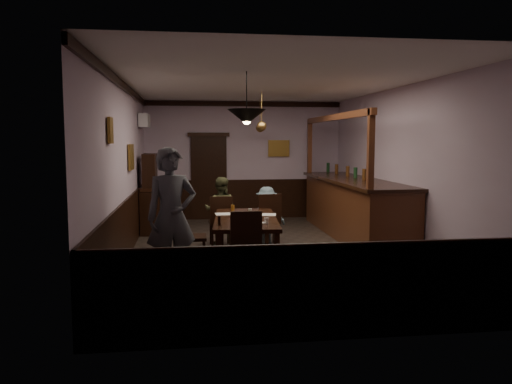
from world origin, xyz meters
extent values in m
cube|color=#2D2621|center=(0.00, 0.00, -0.01)|extent=(5.00, 8.00, 0.01)
cube|color=white|center=(0.00, 0.00, 3.00)|extent=(5.00, 8.00, 0.01)
cube|color=#BCA2BA|center=(0.00, 4.00, 1.50)|extent=(5.00, 0.01, 3.00)
cube|color=#BCA2BA|center=(0.00, -4.00, 1.50)|extent=(5.00, 0.01, 3.00)
cube|color=#BCA2BA|center=(-2.50, 0.00, 1.50)|extent=(0.01, 8.00, 3.00)
cube|color=#BCA2BA|center=(2.50, 0.00, 1.50)|extent=(0.01, 8.00, 3.00)
cube|color=black|center=(-0.49, -0.68, 0.72)|extent=(1.19, 2.28, 0.06)
cube|color=black|center=(-0.99, -1.66, 0.34)|extent=(0.07, 0.07, 0.69)
cube|color=black|center=(-0.16, -1.74, 0.34)|extent=(0.07, 0.07, 0.69)
cube|color=black|center=(-0.82, 0.37, 0.34)|extent=(0.07, 0.07, 0.69)
cube|color=black|center=(0.02, 0.30, 0.34)|extent=(0.07, 0.07, 0.69)
cube|color=black|center=(-0.82, 0.70, 0.45)|extent=(0.44, 0.44, 0.05)
cube|color=black|center=(-0.81, 0.51, 0.72)|extent=(0.42, 0.06, 0.50)
cube|color=black|center=(-0.66, 0.88, 0.21)|extent=(0.04, 0.04, 0.43)
cube|color=black|center=(-0.99, 0.86, 0.21)|extent=(0.04, 0.04, 0.43)
cube|color=black|center=(-0.64, 0.54, 0.21)|extent=(0.04, 0.04, 0.43)
cube|color=black|center=(-0.98, 0.52, 0.21)|extent=(0.04, 0.04, 0.43)
cube|color=black|center=(0.08, 0.62, 0.47)|extent=(0.48, 0.48, 0.05)
cube|color=black|center=(0.10, 0.43, 0.75)|extent=(0.44, 0.09, 0.52)
cube|color=black|center=(0.24, 0.82, 0.22)|extent=(0.04, 0.04, 0.45)
cube|color=black|center=(-0.11, 0.78, 0.22)|extent=(0.04, 0.04, 0.45)
cube|color=black|center=(0.28, 0.47, 0.22)|extent=(0.04, 0.04, 0.45)
cube|color=black|center=(-0.08, 0.43, 0.22)|extent=(0.04, 0.04, 0.45)
cube|color=black|center=(-0.61, -2.08, 0.48)|extent=(0.45, 0.45, 0.05)
cube|color=black|center=(-0.61, -1.88, 0.76)|extent=(0.45, 0.05, 0.53)
cube|color=black|center=(-0.79, -2.26, 0.23)|extent=(0.04, 0.04, 0.46)
cube|color=black|center=(-0.43, -2.26, 0.23)|extent=(0.04, 0.04, 0.46)
cube|color=black|center=(-0.79, -1.90, 0.23)|extent=(0.04, 0.04, 0.46)
cube|color=black|center=(-0.43, -1.90, 0.23)|extent=(0.04, 0.04, 0.46)
cube|color=black|center=(-1.35, -0.81, 0.47)|extent=(0.44, 0.44, 0.05)
cube|color=black|center=(-1.55, -0.81, 0.74)|extent=(0.05, 0.43, 0.52)
cube|color=black|center=(-1.18, -0.99, 0.22)|extent=(0.04, 0.04, 0.44)
cube|color=black|center=(-1.17, -0.64, 0.22)|extent=(0.04, 0.04, 0.44)
cube|color=black|center=(-1.53, -0.98, 0.22)|extent=(0.04, 0.04, 0.44)
cube|color=black|center=(-1.52, -0.63, 0.22)|extent=(0.04, 0.04, 0.44)
imported|color=#4E5159|center=(-1.64, -1.84, 0.96)|extent=(0.80, 0.63, 1.92)
imported|color=#44462A|center=(-0.80, 0.90, 0.65)|extent=(0.73, 0.63, 1.31)
imported|color=slate|center=(0.10, 0.82, 0.56)|extent=(0.75, 0.46, 1.11)
cube|color=silver|center=(-0.75, -0.26, 0.75)|extent=(0.44, 0.32, 0.01)
cube|color=silver|center=(-0.15, -0.42, 0.75)|extent=(0.47, 0.37, 0.01)
cube|color=#E7E255|center=(-0.59, -0.96, 0.75)|extent=(0.16, 0.16, 0.00)
cylinder|color=white|center=(-0.27, -1.27, 0.76)|extent=(0.15, 0.15, 0.01)
imported|color=white|center=(-0.23, -1.28, 0.80)|extent=(0.09, 0.09, 0.07)
cylinder|color=white|center=(-0.59, -1.20, 0.76)|extent=(0.22, 0.22, 0.01)
torus|color=#C68C47|center=(-0.60, -1.25, 0.79)|extent=(0.13, 0.13, 0.04)
torus|color=#C68C47|center=(-0.57, -1.21, 0.79)|extent=(0.13, 0.13, 0.04)
cylinder|color=yellow|center=(-0.44, -0.77, 0.81)|extent=(0.07, 0.07, 0.12)
cylinder|color=#BF721E|center=(-0.69, -0.58, 0.85)|extent=(0.06, 0.06, 0.20)
cylinder|color=silver|center=(-0.41, -0.68, 0.82)|extent=(0.06, 0.06, 0.15)
cylinder|color=black|center=(-0.96, -1.36, 0.82)|extent=(0.04, 0.04, 0.14)
cube|color=black|center=(-2.20, 2.43, 0.46)|extent=(0.46, 1.30, 0.93)
cube|color=black|center=(-2.20, 2.43, 0.97)|extent=(0.45, 1.25, 0.07)
cube|color=black|center=(-2.25, 2.43, 1.35)|extent=(0.28, 0.84, 0.74)
cube|color=#472313|center=(2.00, 1.24, 0.58)|extent=(0.95, 4.43, 1.16)
cube|color=black|center=(1.98, 1.24, 1.18)|extent=(1.05, 4.54, 0.06)
cube|color=#472313|center=(1.58, 1.24, 2.48)|extent=(0.10, 4.33, 0.12)
cube|color=#472313|center=(1.58, -0.87, 1.85)|extent=(0.10, 0.10, 1.37)
cube|color=#472313|center=(1.58, 3.35, 1.85)|extent=(0.10, 0.10, 1.37)
cube|color=black|center=(-0.90, 3.95, 1.05)|extent=(0.90, 0.06, 2.10)
cube|color=white|center=(-2.38, 2.90, 2.45)|extent=(0.20, 0.85, 0.30)
cube|color=olive|center=(-2.46, -1.60, 2.15)|extent=(0.04, 0.28, 0.36)
cube|color=olive|center=(-2.46, 0.80, 1.70)|extent=(0.04, 0.62, 0.48)
cube|color=olive|center=(0.90, 3.96, 1.80)|extent=(0.55, 0.04, 0.42)
cylinder|color=black|center=(-0.56, -1.48, 2.67)|extent=(0.02, 0.02, 0.65)
cone|color=black|center=(-0.56, -1.48, 2.35)|extent=(0.56, 0.56, 0.22)
sphere|color=#FFD88C|center=(-0.56, -1.48, 2.30)|extent=(0.12, 0.12, 0.12)
cylinder|color=#BF8C3F|center=(0.10, 1.52, 2.65)|extent=(0.02, 0.02, 0.70)
cone|color=#BF8C3F|center=(0.10, 1.52, 2.30)|extent=(0.20, 0.20, 0.22)
sphere|color=#FFD88C|center=(0.10, 1.52, 2.25)|extent=(0.12, 0.12, 0.12)
cylinder|color=#BF8C3F|center=(0.30, 3.17, 2.65)|extent=(0.02, 0.02, 0.70)
cone|color=#BF8C3F|center=(0.30, 3.17, 2.30)|extent=(0.20, 0.20, 0.22)
sphere|color=#FFD88C|center=(0.30, 3.17, 2.25)|extent=(0.12, 0.12, 0.12)
camera|label=1|loc=(-1.39, -8.72, 2.02)|focal=35.00mm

